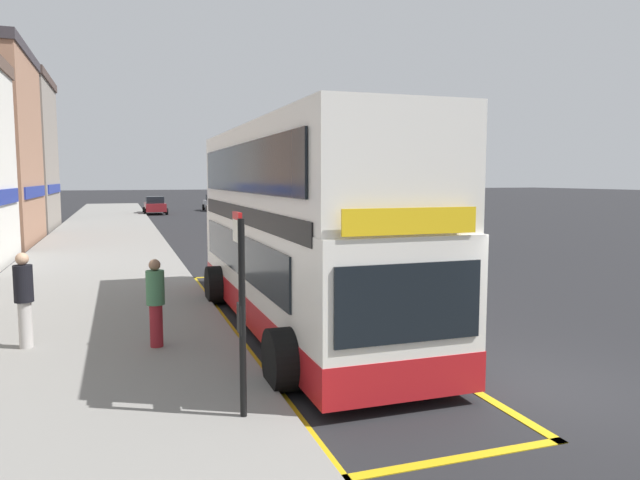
# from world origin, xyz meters

# --- Properties ---
(ground_plane) EXTENTS (260.00, 260.00, 0.00)m
(ground_plane) POSITION_xyz_m (0.00, 32.00, 0.00)
(ground_plane) COLOR black
(pavement_near) EXTENTS (6.00, 76.00, 0.14)m
(pavement_near) POSITION_xyz_m (-7.00, 32.00, 0.07)
(pavement_near) COLOR gray
(pavement_near) RESTS_ON ground
(double_decker_bus) EXTENTS (3.23, 10.63, 4.40)m
(double_decker_bus) POSITION_xyz_m (-2.46, 5.03, 2.06)
(double_decker_bus) COLOR white
(double_decker_bus) RESTS_ON ground
(bus_bay_markings) EXTENTS (3.06, 13.93, 0.01)m
(bus_bay_markings) POSITION_xyz_m (-2.47, 5.30, 0.01)
(bus_bay_markings) COLOR gold
(bus_bay_markings) RESTS_ON ground
(bus_stop_sign) EXTENTS (0.09, 0.51, 2.71)m
(bus_stop_sign) POSITION_xyz_m (-4.67, 0.22, 1.73)
(bus_stop_sign) COLOR black
(bus_stop_sign) RESTS_ON pavement_near
(parked_car_maroon_ahead) EXTENTS (2.09, 4.20, 1.62)m
(parked_car_maroon_ahead) POSITION_xyz_m (-3.12, 48.17, 0.80)
(parked_car_maroon_ahead) COLOR maroon
(parked_car_maroon_ahead) RESTS_ON ground
(parked_car_white_distant) EXTENTS (2.09, 4.20, 1.62)m
(parked_car_white_distant) POSITION_xyz_m (2.91, 52.29, 0.80)
(parked_car_white_distant) COLOR silver
(parked_car_white_distant) RESTS_ON ground
(parked_car_teal_across) EXTENTS (2.09, 4.20, 1.62)m
(parked_car_teal_across) POSITION_xyz_m (3.02, 37.41, 0.80)
(parked_car_teal_across) COLOR #196066
(parked_car_teal_across) RESTS_ON ground
(parked_car_teal_far) EXTENTS (2.09, 4.20, 1.62)m
(parked_car_teal_far) POSITION_xyz_m (5.08, 14.81, 0.80)
(parked_car_teal_far) COLOR #196066
(parked_car_teal_far) RESTS_ON ground
(pedestrian_waiting_near_sign) EXTENTS (0.34, 0.34, 1.79)m
(pedestrian_waiting_near_sign) POSITION_xyz_m (-7.88, 4.59, 1.12)
(pedestrian_waiting_near_sign) COLOR #B7B2AD
(pedestrian_waiting_near_sign) RESTS_ON pavement_near
(pedestrian_further_back) EXTENTS (0.34, 0.34, 1.66)m
(pedestrian_further_back) POSITION_xyz_m (-5.57, 3.88, 1.04)
(pedestrian_further_back) COLOR maroon
(pedestrian_further_back) RESTS_ON pavement_near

